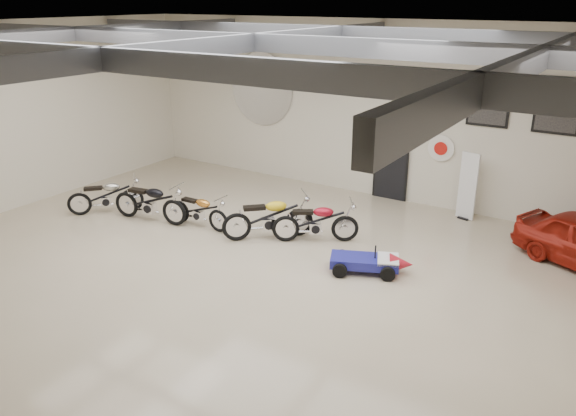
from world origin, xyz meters
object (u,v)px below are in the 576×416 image
Objects in this scene: motorcycle_silver at (105,195)px; motorcycle_black at (149,201)px; go_kart at (372,259)px; motorcycle_red at (315,221)px; motorcycle_yellow at (268,216)px; motorcycle_gold at (198,210)px; banner_stand at (468,186)px.

motorcycle_black is at bearing -38.85° from motorcycle_silver.
motorcycle_silver is 1.10× the size of go_kart.
motorcycle_silver is at bearing 160.93° from motorcycle_red.
go_kart is (2.89, -0.33, -0.25)m from motorcycle_yellow.
motorcycle_black is 1.19× the size of motorcycle_gold.
motorcycle_yellow reaches higher than motorcycle_red.
go_kart is at bearing -86.07° from banner_stand.
motorcycle_black is at bearing 160.43° from go_kart.
motorcycle_black is (1.45, 0.21, 0.05)m from motorcycle_silver.
motorcycle_yellow reaches higher than motorcycle_gold.
banner_stand is 4.30m from go_kart.
motorcycle_black is 1.39m from motorcycle_gold.
motorcycle_red is at bearing 6.11° from motorcycle_black.
motorcycle_silver is at bearing 179.15° from motorcycle_black.
motorcycle_red is at bearing 14.20° from motorcycle_gold.
motorcycle_gold reaches higher than go_kart.
banner_stand is at bearing 19.81° from motorcycle_red.
motorcycle_silver is 1.46m from motorcycle_black.
motorcycle_yellow is at bearing 150.17° from go_kart.
go_kart is at bearing -0.50° from motorcycle_gold.
banner_stand reaches higher than motorcycle_gold.
banner_stand is at bearing 2.19° from motorcycle_yellow.
motorcycle_gold is (1.34, 0.39, -0.09)m from motorcycle_black.
motorcycle_gold is at bearing 162.25° from motorcycle_red.
motorcycle_gold is 4.80m from go_kart.
motorcycle_silver is at bearing 147.27° from motorcycle_yellow.
banner_stand reaches higher than motorcycle_black.
banner_stand is 1.04× the size of go_kart.
motorcycle_silver is 0.96× the size of motorcycle_red.
banner_stand is 9.66m from motorcycle_silver.
motorcycle_red is at bearing -21.37° from motorcycle_yellow.
motorcycle_gold is 1.02× the size of go_kart.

